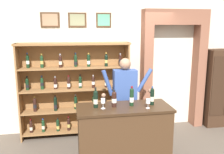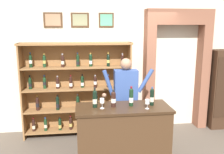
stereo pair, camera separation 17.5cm
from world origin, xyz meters
name	(u,v)px [view 1 (the left image)]	position (x,y,z in m)	size (l,w,h in m)	color
back_wall	(109,57)	(0.00, 1.58, 1.58)	(12.00, 0.19, 3.16)	beige
wine_shelf	(75,87)	(-0.75, 1.26, 1.02)	(2.21, 0.37, 1.91)	olive
archway_doorway	(172,63)	(1.37, 1.44, 1.44)	(1.40, 0.45, 2.57)	brown
side_cabinet	(219,88)	(2.47, 1.28, 0.87)	(0.70, 0.47, 1.73)	#382316
tasting_counter	(124,135)	(-0.02, 0.00, 0.49)	(1.49, 0.63, 0.98)	#422B19
shopkeeper	(125,93)	(0.13, 0.57, 1.04)	(0.95, 0.22, 1.67)	#2D3347
tasting_bottle_super_tuscan	(96,99)	(-0.46, 0.03, 1.12)	(0.07, 0.07, 0.32)	black
tasting_bottle_vin_santo	(114,99)	(-0.17, 0.02, 1.11)	(0.08, 0.08, 0.27)	black
tasting_bottle_riserva	(132,97)	(0.12, 0.03, 1.13)	(0.07, 0.07, 0.32)	black
tasting_bottle_brunello	(152,96)	(0.45, 0.02, 1.12)	(0.07, 0.07, 0.30)	black
wine_glass_left	(148,102)	(0.33, -0.14, 1.08)	(0.07, 0.07, 0.15)	silver
wine_glass_right	(103,102)	(-0.35, -0.04, 1.09)	(0.07, 0.07, 0.16)	silver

